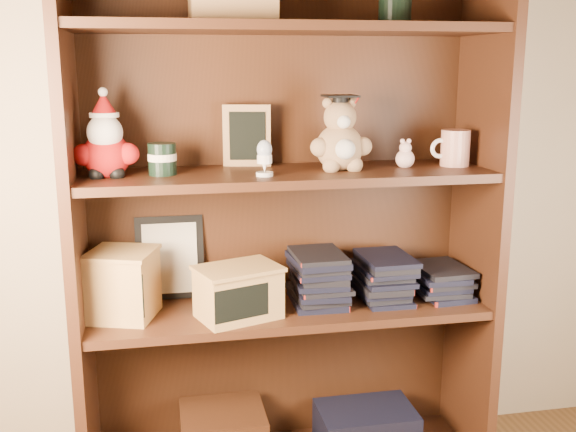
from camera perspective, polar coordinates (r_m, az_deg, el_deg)
The scene contains 16 objects.
bookcase at distance 1.98m, azimuth -0.36°, elevation -0.85°, with size 1.20×0.35×1.60m.
shelf_lower at distance 2.00m, azimuth -0.00°, elevation -7.92°, with size 1.14×0.33×0.02m.
shelf_upper at distance 1.90m, azimuth -0.00°, elevation 3.46°, with size 1.14×0.33×0.02m.
santa_plush at distance 1.85m, azimuth -15.18°, elevation 5.92°, with size 0.17×0.12×0.24m.
teachers_tin at distance 1.85m, azimuth -10.60°, elevation 4.80°, with size 0.08×0.08×0.09m.
chalkboard_plaque at distance 1.98m, azimuth -3.50°, elevation 6.73°, with size 0.14×0.09×0.18m.
egg_cup at distance 1.80m, azimuth -2.01°, elevation 5.04°, with size 0.05×0.05×0.10m.
grad_teddy_bear at distance 1.91m, azimuth 4.44°, elevation 6.36°, with size 0.18×0.15×0.22m.
pink_figurine at distance 1.99m, azimuth 9.88°, elevation 5.01°, with size 0.06×0.06×0.09m.
teacher_mug at distance 2.04m, azimuth 13.90°, elevation 5.61°, with size 0.12×0.08×0.11m.
certificate_frame at distance 2.06m, azimuth -9.95°, elevation -3.49°, with size 0.20×0.05×0.25m.
treats_box at distance 1.93m, azimuth -13.80°, elevation -5.60°, with size 0.22×0.22×0.19m.
pencils_box at distance 1.89m, azimuth -4.23°, elevation -6.42°, with size 0.26×0.22×0.15m.
book_stack_left at distance 1.99m, azimuth 2.63°, elevation -5.23°, with size 0.14×0.20×0.16m.
book_stack_mid at distance 2.05m, azimuth 8.02°, elevation -5.07°, with size 0.14×0.20×0.14m.
book_stack_right at distance 2.12m, azimuth 12.84°, elevation -5.31°, with size 0.14×0.20×0.10m.
Camera 1 is at (-0.35, -0.53, 1.24)m, focal length 42.00 mm.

